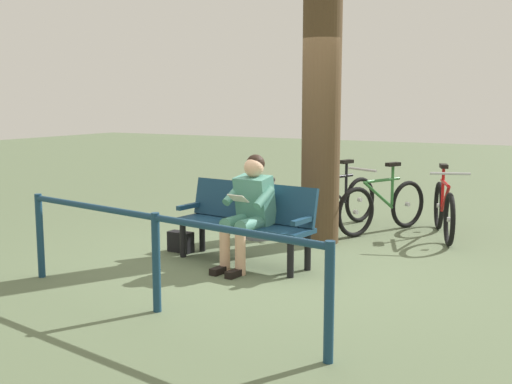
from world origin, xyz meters
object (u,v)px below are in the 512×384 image
Objects in this scene: bicycle_red at (444,210)px; bicycle_green at (383,206)px; handbag at (181,242)px; tree_trunk at (321,111)px; bench at (247,217)px; person_reading at (249,206)px; bicycle_black at (338,202)px; litter_bin at (259,208)px.

bicycle_red is 1.03× the size of bicycle_green.
handbag is 2.82m from bicycle_green.
tree_trunk is (-1.23, -1.26, 1.52)m from handbag.
handbag is (0.91, -0.02, -0.39)m from bench.
handbag is (1.04, -0.20, -0.54)m from person_reading.
handbag is 2.50m from bicycle_black.
person_reading is 2.92m from bicycle_red.
bicycle_black is at bearing -87.93° from bench.
tree_trunk reaches higher than person_reading.
bicycle_green is at bearing -138.40° from litter_bin.
handbag is at bearing -67.29° from bicycle_red.
person_reading is 4.00× the size of handbag.
person_reading is at bearing 16.87° from bicycle_black.
person_reading is 1.19m from handbag.
bicycle_black is at bearing -68.52° from bicycle_green.
bench is 1.19m from litter_bin.
tree_trunk is (-0.32, -1.29, 1.13)m from bench.
bicycle_black is (0.66, -0.04, 0.00)m from bicycle_green.
tree_trunk reaches higher than handbag.
bench is at bearing -47.88° from person_reading.
bench is at bearing 178.71° from handbag.
tree_trunk is at bearing -90.91° from person_reading.
bicycle_green is at bearing -103.08° from bicycle_red.
person_reading reaches higher than litter_bin.
person_reading is at bearing 82.70° from tree_trunk.
bicycle_red is at bearing -114.41° from person_reading.
handbag is 3.42m from bicycle_red.
litter_bin is at bearing -61.74° from bench.
litter_bin is (0.44, -1.10, -0.12)m from bench.
bicycle_red is at bearing 121.07° from bicycle_green.
bicycle_red reaches higher than handbag.
tree_trunk is at bearing -97.48° from bench.
bench is 1.06× the size of bicycle_green.
bicycle_red is (-2.53, -2.30, 0.24)m from handbag.
bench is 2.83m from bicycle_red.
bicycle_black is (1.45, 0.05, 0.00)m from bicycle_red.
bicycle_green reaches higher than bench.
bicycle_black is (-0.04, -2.44, -0.31)m from person_reading.
tree_trunk is 2.11× the size of bicycle_green.
person_reading is at bearing 114.05° from litter_bin.
bicycle_black is at bearing -81.49° from tree_trunk.
handbag is at bearing 45.90° from tree_trunk.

